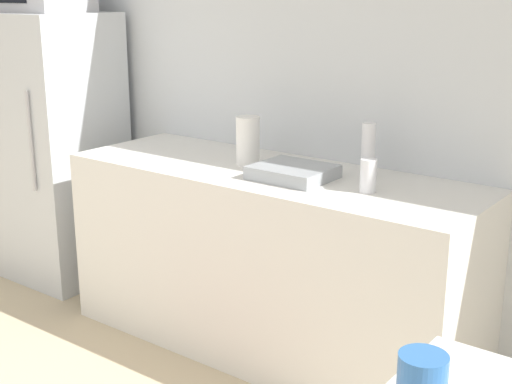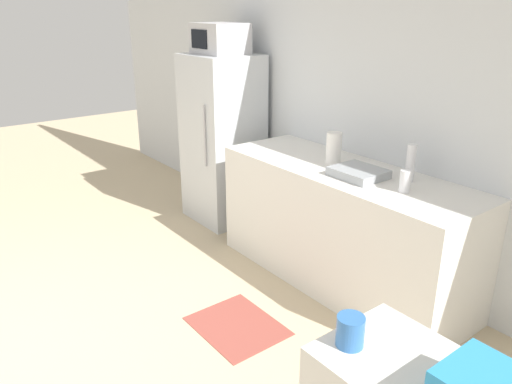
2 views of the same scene
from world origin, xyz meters
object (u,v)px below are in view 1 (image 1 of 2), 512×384
Objects in this scene: bottle_tall at (368,151)px; paper_towel_roll at (248,141)px; bottle_short at (368,176)px; jar at (422,381)px; refrigerator at (58,149)px.

bottle_tall is 1.08× the size of paper_towel_roll.
paper_towel_roll is (-0.71, 0.08, 0.05)m from bottle_short.
jar is at bearing -44.90° from paper_towel_roll.
bottle_short is at bearing -61.06° from bottle_tall.
refrigerator is at bearing 178.67° from bottle_short.
refrigerator reaches higher than jar.
jar reaches higher than bottle_short.
jar is (1.05, -1.75, 0.05)m from bottle_tall.
bottle_tall is 2.53× the size of jar.
bottle_short is 0.72m from paper_towel_roll.
bottle_short is 1.82m from jar.
paper_towel_roll is at bearing -169.82° from bottle_tall.
jar is at bearing -59.13° from bottle_tall.
bottle_tall is 0.61m from paper_towel_roll.
refrigerator is at bearing 152.48° from jar.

